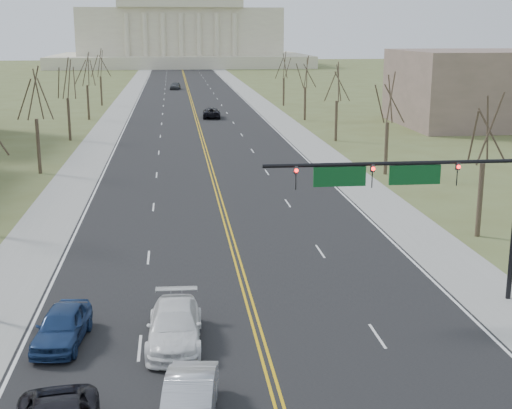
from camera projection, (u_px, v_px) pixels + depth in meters
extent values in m
cube|color=black|center=(192.00, 103.00, 126.16)|extent=(20.00, 380.00, 0.01)
cube|color=black|center=(274.00, 389.00, 25.85)|extent=(120.00, 14.00, 0.01)
cube|color=gray|center=(123.00, 104.00, 124.81)|extent=(4.00, 380.00, 0.03)
cube|color=gray|center=(259.00, 102.00, 127.51)|extent=(4.00, 380.00, 0.03)
cube|color=gold|center=(192.00, 103.00, 126.16)|extent=(0.42, 380.00, 0.01)
cube|color=silver|center=(136.00, 104.00, 125.06)|extent=(0.15, 380.00, 0.01)
cube|color=silver|center=(247.00, 103.00, 127.26)|extent=(0.15, 380.00, 0.01)
cube|color=beige|center=(181.00, 60.00, 260.73)|extent=(90.00, 60.00, 4.00)
cube|color=beige|center=(180.00, 32.00, 258.35)|extent=(70.00, 40.00, 16.00)
cube|color=beige|center=(180.00, 2.00, 236.30)|extent=(42.00, 3.00, 3.00)
cylinder|color=black|center=(394.00, 163.00, 32.19)|extent=(12.00, 0.18, 0.18)
imported|color=black|center=(457.00, 174.00, 32.66)|extent=(0.35, 0.40, 1.10)
sphere|color=#FF0C0C|center=(459.00, 167.00, 32.43)|extent=(0.18, 0.18, 0.18)
imported|color=black|center=(372.00, 176.00, 32.21)|extent=(0.35, 0.40, 1.10)
sphere|color=#FF0C0C|center=(373.00, 169.00, 31.98)|extent=(0.18, 0.18, 0.18)
imported|color=black|center=(296.00, 178.00, 31.82)|extent=(0.35, 0.40, 1.10)
sphere|color=#FF0C0C|center=(296.00, 171.00, 31.59)|extent=(0.18, 0.18, 0.18)
cube|color=#0C4C1E|center=(415.00, 175.00, 32.43)|extent=(2.40, 0.12, 0.90)
cube|color=#0C4C1E|center=(340.00, 177.00, 32.04)|extent=(2.40, 0.12, 0.90)
cylinder|color=#362E20|center=(480.00, 200.00, 44.39)|extent=(0.32, 0.32, 4.68)
cylinder|color=#362E20|center=(386.00, 149.00, 63.69)|extent=(0.32, 0.32, 4.68)
cylinder|color=#362E20|center=(38.00, 146.00, 64.03)|extent=(0.32, 0.32, 4.95)
cylinder|color=#362E20|center=(336.00, 121.00, 82.98)|extent=(0.32, 0.32, 4.68)
cylinder|color=#362E20|center=(69.00, 119.00, 83.32)|extent=(0.32, 0.32, 4.95)
cylinder|color=#362E20|center=(305.00, 104.00, 102.27)|extent=(0.32, 0.32, 4.68)
cylinder|color=#362E20|center=(88.00, 103.00, 102.61)|extent=(0.32, 0.32, 4.95)
cylinder|color=#362E20|center=(284.00, 92.00, 121.56)|extent=(0.32, 0.32, 4.68)
cylinder|color=#362E20|center=(101.00, 91.00, 121.91)|extent=(0.32, 0.32, 4.95)
cube|color=brown|center=(494.00, 88.00, 96.67)|extent=(25.00, 20.00, 10.00)
imported|color=#B0B3B9|center=(189.00, 402.00, 23.40)|extent=(2.24, 4.89, 1.56)
imported|color=white|center=(175.00, 326.00, 29.36)|extent=(2.43, 5.52, 1.58)
imported|color=navy|center=(62.00, 326.00, 29.39)|extent=(2.31, 4.71, 1.55)
imported|color=black|center=(211.00, 113.00, 105.13)|extent=(2.73, 5.57, 1.52)
imported|color=#484B4F|center=(175.00, 85.00, 155.40)|extent=(2.61, 5.11, 1.67)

